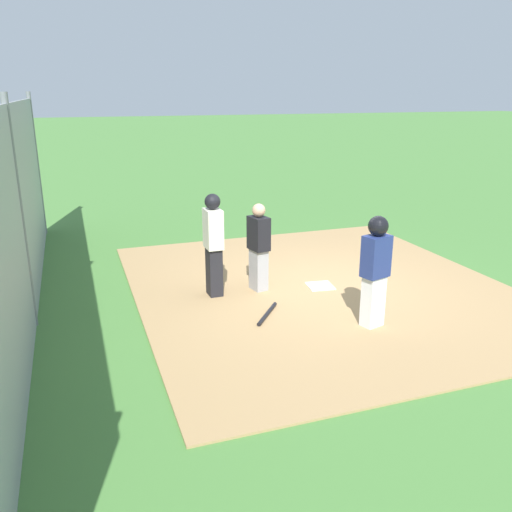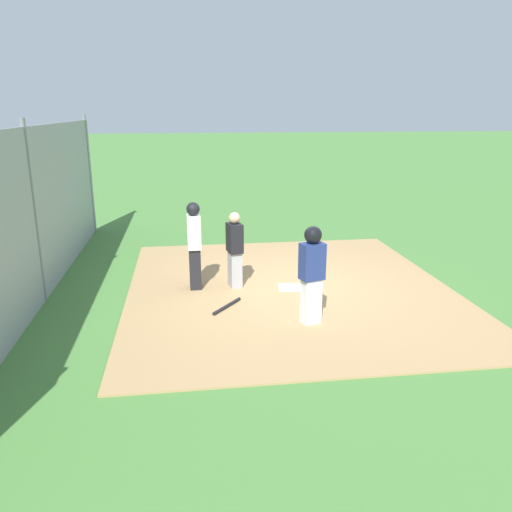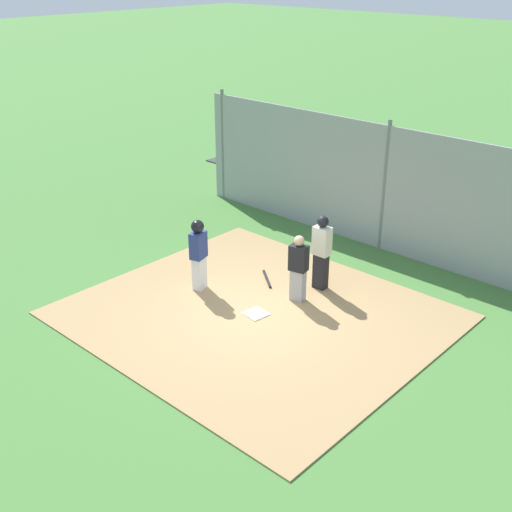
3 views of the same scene
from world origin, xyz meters
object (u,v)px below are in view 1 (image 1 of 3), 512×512
(home_plate, at_px, (320,286))
(catcher, at_px, (259,246))
(umpire, at_px, (213,243))
(baseball_bat, at_px, (267,314))
(runner, at_px, (376,264))

(home_plate, xyz_separation_m, catcher, (-0.24, -1.08, 0.77))
(umpire, bearing_deg, catcher, -2.05)
(umpire, distance_m, baseball_bat, 1.54)
(catcher, relative_size, umpire, 0.88)
(catcher, xyz_separation_m, baseball_bat, (1.13, -0.26, -0.75))
(umpire, height_order, runner, umpire)
(catcher, relative_size, runner, 0.92)
(home_plate, height_order, baseball_bat, baseball_bat)
(home_plate, distance_m, runner, 1.97)
(catcher, bearing_deg, baseball_bat, -114.57)
(home_plate, relative_size, runner, 0.26)
(home_plate, bearing_deg, baseball_bat, -56.52)
(umpire, bearing_deg, baseball_bat, -66.32)
(home_plate, relative_size, baseball_bat, 0.52)
(home_plate, bearing_deg, runner, 0.05)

